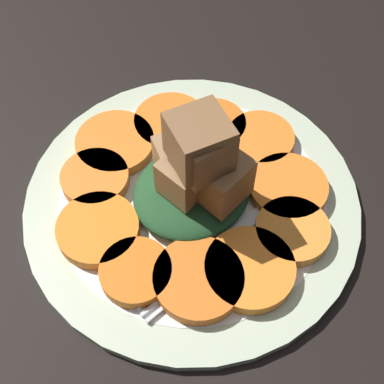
{
  "coord_description": "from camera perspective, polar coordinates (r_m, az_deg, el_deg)",
  "views": [
    {
      "loc": [
        -17.31,
        -20.32,
        43.98
      ],
      "look_at": [
        0.0,
        0.0,
        4.1
      ],
      "focal_mm": 50.0,
      "sensor_mm": 36.0,
      "label": 1
    }
  ],
  "objects": [
    {
      "name": "carrot_slice_1",
      "position": [
        0.49,
        10.19,
        0.45
      ],
      "size": [
        7.21,
        7.21,
        1.23
      ],
      "primitive_type": "cylinder",
      "color": "orange",
      "rests_on": "plate"
    },
    {
      "name": "fork",
      "position": [
        0.46,
        3.34,
        -5.49
      ],
      "size": [
        19.81,
        2.49,
        0.4
      ],
      "rotation": [
        0.0,
        0.0,
        0.03
      ],
      "color": "silver",
      "rests_on": "plate"
    },
    {
      "name": "carrot_slice_8",
      "position": [
        0.45,
        -6.02,
        -8.47
      ],
      "size": [
        6.04,
        6.04,
        1.23
      ],
      "primitive_type": "cylinder",
      "color": "orange",
      "rests_on": "plate"
    },
    {
      "name": "plate",
      "position": [
        0.49,
        0.0,
        -1.02
      ],
      "size": [
        30.67,
        30.67,
        1.05
      ],
      "color": "beige",
      "rests_on": "table_slab"
    },
    {
      "name": "carrot_slice_10",
      "position": [
        0.45,
        6.17,
        -8.17
      ],
      "size": [
        7.56,
        7.56,
        1.23
      ],
      "primitive_type": "cylinder",
      "color": "orange",
      "rests_on": "plate"
    },
    {
      "name": "carrot_slice_0",
      "position": [
        0.47,
        10.65,
        -4.1
      ],
      "size": [
        6.46,
        6.46,
        1.23
      ],
      "primitive_type": "cylinder",
      "color": "orange",
      "rests_on": "plate"
    },
    {
      "name": "carrot_slice_7",
      "position": [
        0.47,
        -10.0,
        -3.96
      ],
      "size": [
        7.2,
        7.2,
        1.23
      ],
      "primitive_type": "cylinder",
      "color": "orange",
      "rests_on": "plate"
    },
    {
      "name": "carrot_slice_6",
      "position": [
        0.5,
        -10.3,
        1.43
      ],
      "size": [
        6.3,
        6.3,
        1.23
      ],
      "primitive_type": "cylinder",
      "color": "orange",
      "rests_on": "plate"
    },
    {
      "name": "carrot_slice_9",
      "position": [
        0.44,
        0.69,
        -9.29
      ],
      "size": [
        7.51,
        7.51,
        1.23
      ],
      "primitive_type": "cylinder",
      "color": "orange",
      "rests_on": "plate"
    },
    {
      "name": "carrot_slice_5",
      "position": [
        0.52,
        -8.2,
        5.15
      ],
      "size": [
        7.6,
        7.6,
        1.23
      ],
      "primitive_type": "cylinder",
      "color": "orange",
      "rests_on": "plate"
    },
    {
      "name": "table_slab",
      "position": [
        0.51,
        0.0,
        -1.95
      ],
      "size": [
        120.0,
        120.0,
        2.0
      ],
      "primitive_type": "cube",
      "color": "black",
      "rests_on": "ground"
    },
    {
      "name": "center_pile",
      "position": [
        0.45,
        0.42,
        1.89
      ],
      "size": [
        10.96,
        9.86,
        11.09
      ],
      "color": "#1E4723",
      "rests_on": "plate"
    },
    {
      "name": "carrot_slice_2",
      "position": [
        0.53,
        7.3,
        5.58
      ],
      "size": [
        6.51,
        6.51,
        1.23
      ],
      "primitive_type": "cylinder",
      "color": "orange",
      "rests_on": "plate"
    },
    {
      "name": "carrot_slice_4",
      "position": [
        0.54,
        -2.31,
        7.39
      ],
      "size": [
        7.2,
        7.2,
        1.23
      ],
      "primitive_type": "cylinder",
      "color": "orange",
      "rests_on": "plate"
    },
    {
      "name": "carrot_slice_3",
      "position": [
        0.53,
        2.34,
        7.09
      ],
      "size": [
        6.34,
        6.34,
        1.23
      ],
      "primitive_type": "cylinder",
      "color": "orange",
      "rests_on": "plate"
    }
  ]
}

